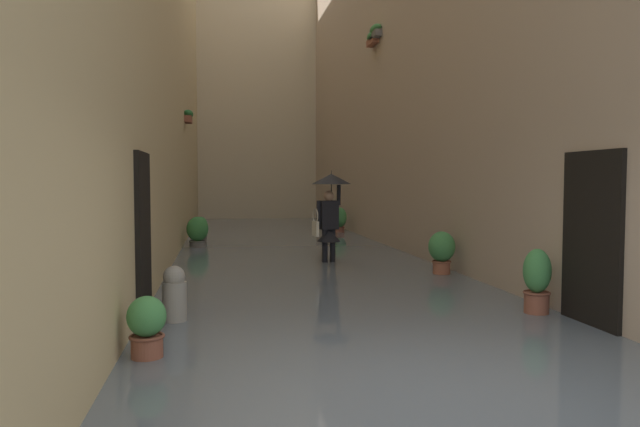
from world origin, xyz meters
TOP-DOWN VIEW (x-y plane):
  - ground_plane at (0.00, -11.21)m, footprint 60.00×60.00m
  - flood_water at (0.00, -11.21)m, footprint 6.19×28.41m
  - building_facade_left at (-3.59, -11.20)m, footprint 2.04×26.41m
  - building_facade_far at (0.00, -23.31)m, footprint 8.99×1.80m
  - person_wading at (-0.59, -7.62)m, footprint 0.86×0.86m
  - potted_plant_near_left at (-2.25, -14.71)m, footprint 0.46×0.46m
  - potted_plant_near_right at (2.30, -11.01)m, footprint 0.57×0.57m
  - potted_plant_far_right at (2.42, -1.22)m, footprint 0.38×0.38m
  - potted_plant_mid_right at (2.25, -12.31)m, footprint 0.40×0.40m
  - potted_plant_far_left at (-2.36, -2.38)m, footprint 0.36×0.36m
  - potted_plant_mid_left at (-2.35, -5.69)m, footprint 0.49×0.49m
  - mooring_bollard at (2.27, -2.72)m, footprint 0.30×0.30m

SIDE VIEW (x-z plane):
  - ground_plane at x=0.00m, z-range 0.00..0.00m
  - flood_water at x=0.00m, z-range 0.00..0.11m
  - potted_plant_far_right at x=2.42m, z-range 0.03..0.75m
  - mooring_bollard at x=2.27m, z-range 0.00..0.79m
  - potted_plant_mid_right at x=2.25m, z-range 0.02..0.84m
  - potted_plant_near_right at x=2.30m, z-range 0.04..0.94m
  - potted_plant_far_left at x=-2.36m, z-range 0.02..0.98m
  - potted_plant_mid_left at x=-2.35m, z-range 0.07..0.98m
  - potted_plant_near_left at x=-2.25m, z-range 0.06..1.00m
  - person_wading at x=-0.59m, z-range 0.32..2.38m
  - building_facade_far at x=0.00m, z-range 0.00..11.61m
  - building_facade_left at x=-3.59m, z-range 0.00..12.82m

